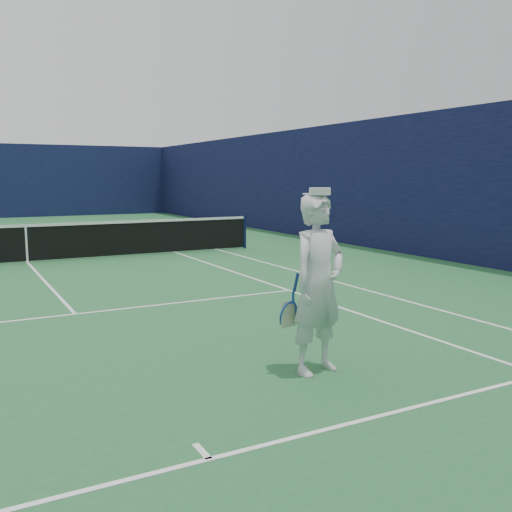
{
  "coord_description": "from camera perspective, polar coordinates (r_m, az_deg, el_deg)",
  "views": [
    {
      "loc": [
        -1.69,
        -15.83,
        2.24
      ],
      "look_at": [
        1.94,
        -9.07,
        1.17
      ],
      "focal_mm": 40.0,
      "sensor_mm": 36.0,
      "label": 1
    }
  ],
  "objects": [
    {
      "name": "court_markings",
      "position": [
        16.08,
        -21.88,
        -0.61
      ],
      "size": [
        11.03,
        23.83,
        0.01
      ],
      "color": "white",
      "rests_on": "ground"
    },
    {
      "name": "ground",
      "position": [
        16.08,
        -21.88,
        -0.62
      ],
      "size": [
        80.0,
        80.0,
        0.0
      ],
      "primitive_type": "plane",
      "color": "#256133",
      "rests_on": "ground"
    },
    {
      "name": "windscreen_fence",
      "position": [
        15.92,
        -22.26,
        6.51
      ],
      "size": [
        20.12,
        36.12,
        4.0
      ],
      "color": "#0F1437",
      "rests_on": "ground"
    },
    {
      "name": "tennis_net",
      "position": [
        16.01,
        -21.99,
        1.34
      ],
      "size": [
        12.88,
        0.09,
        1.07
      ],
      "color": "#141E4C",
      "rests_on": "ground"
    },
    {
      "name": "tennis_player",
      "position": [
        6.51,
        6.26,
        -2.78
      ],
      "size": [
        0.89,
        0.65,
        2.12
      ],
      "rotation": [
        0.0,
        0.0,
        0.22
      ],
      "color": "silver",
      "rests_on": "ground"
    }
  ]
}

